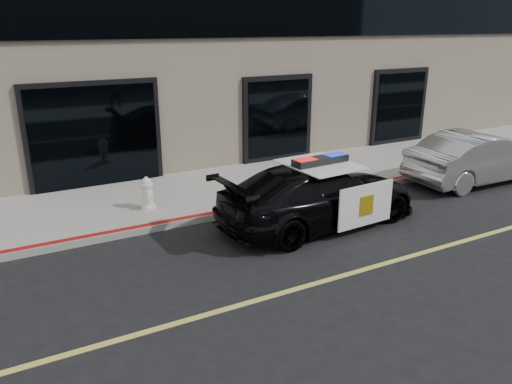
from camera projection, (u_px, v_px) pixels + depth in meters
name	position (u px, v px, depth m)	size (l,w,h in m)	color
ground	(258.00, 300.00, 8.03)	(120.00, 120.00, 0.00)	black
sidewalk_n	(156.00, 200.00, 12.38)	(60.00, 3.50, 0.15)	gray
police_car	(319.00, 194.00, 10.88)	(2.48, 4.92, 1.54)	black
silver_sedan	(479.00, 157.00, 13.78)	(4.35, 1.61, 1.42)	#A0A0A0
fire_hydrant	(147.00, 194.00, 11.49)	(0.34, 0.48, 0.76)	white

